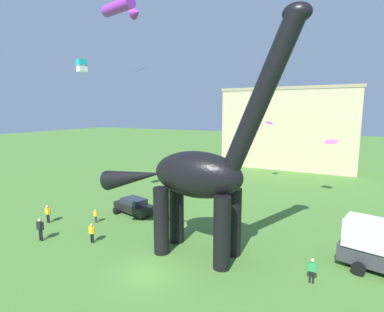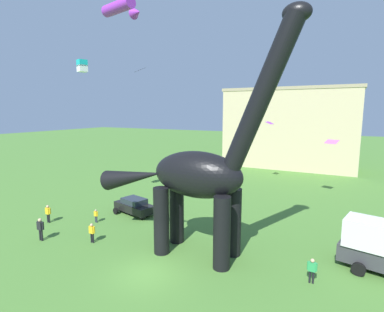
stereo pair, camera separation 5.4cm
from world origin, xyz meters
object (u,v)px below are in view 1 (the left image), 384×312
at_px(kite_near_low, 331,142).
at_px(kite_high_left, 269,123).
at_px(dinosaur_sculpture, 196,174).
at_px(kite_far_left, 122,8).
at_px(person_vendor_side, 48,212).
at_px(kite_mid_right, 82,66).
at_px(person_watching_child, 92,231).
at_px(kite_trailing, 140,70).
at_px(person_strolling_adult, 312,268).
at_px(person_near_flyer, 96,215).
at_px(person_photographer, 40,227).
at_px(parked_sedan_left, 134,206).

relative_size(kite_near_low, kite_high_left, 1.18).
relative_size(dinosaur_sculpture, kite_far_left, 5.23).
distance_m(person_vendor_side, kite_mid_right, 13.78).
bearing_deg(kite_far_left, kite_near_low, 54.86).
bearing_deg(kite_far_left, person_watching_child, -138.25).
bearing_deg(kite_trailing, dinosaur_sculpture, -39.64).
relative_size(person_strolling_adult, kite_trailing, 0.89).
height_order(person_vendor_side, kite_trailing, kite_trailing).
relative_size(kite_trailing, kite_high_left, 1.28).
bearing_deg(person_watching_child, dinosaur_sculpture, -127.26).
relative_size(dinosaur_sculpture, person_near_flyer, 13.04).
xyz_separation_m(person_near_flyer, kite_far_left, (4.88, -1.32, 16.14)).
xyz_separation_m(dinosaur_sculpture, kite_near_low, (7.30, 18.05, 0.89)).
relative_size(kite_far_left, kite_high_left, 2.28).
bearing_deg(person_vendor_side, person_strolling_adult, -86.52).
xyz_separation_m(person_vendor_side, kite_high_left, (13.81, 22.98, 7.28)).
bearing_deg(kite_trailing, person_near_flyer, -79.84).
xyz_separation_m(person_strolling_adult, kite_mid_right, (-21.38, 3.60, 13.12)).
xyz_separation_m(person_strolling_adult, kite_high_left, (-7.95, 22.16, 7.35)).
xyz_separation_m(person_near_flyer, person_vendor_side, (-3.72, -1.99, 0.25)).
height_order(person_vendor_side, person_watching_child, person_vendor_side).
relative_size(person_photographer, person_vendor_side, 1.10).
bearing_deg(kite_far_left, kite_high_left, 76.84).
height_order(parked_sedan_left, person_vendor_side, person_vendor_side).
distance_m(dinosaur_sculpture, person_photographer, 12.85).
bearing_deg(kite_mid_right, dinosaur_sculpture, -13.98).
bearing_deg(parked_sedan_left, kite_high_left, 78.13).
xyz_separation_m(dinosaur_sculpture, kite_far_left, (-5.62, -0.29, 11.24)).
xyz_separation_m(person_near_flyer, person_strolling_adult, (18.04, -1.18, 0.18)).
relative_size(person_vendor_side, kite_far_left, 0.54).
xyz_separation_m(dinosaur_sculpture, kite_mid_right, (-13.83, 3.44, 8.40)).
bearing_deg(kite_mid_right, kite_high_left, 54.12).
relative_size(parked_sedan_left, person_strolling_adult, 3.02).
distance_m(person_strolling_adult, person_photographer, 19.31).
height_order(kite_mid_right, kite_far_left, kite_far_left).
height_order(person_watching_child, kite_trailing, kite_trailing).
bearing_deg(person_strolling_adult, kite_far_left, 140.26).
bearing_deg(parked_sedan_left, kite_trailing, 133.53).
height_order(person_strolling_adult, person_watching_child, person_watching_child).
distance_m(person_photographer, person_watching_child, 4.06).
bearing_deg(person_watching_child, person_vendor_side, 26.99).
relative_size(parked_sedan_left, person_photographer, 2.54).
relative_size(person_near_flyer, kite_high_left, 0.92).
height_order(person_near_flyer, kite_far_left, kite_far_left).
distance_m(dinosaur_sculpture, kite_far_left, 12.56).
relative_size(person_photographer, kite_far_left, 0.60).
xyz_separation_m(kite_trailing, kite_high_left, (11.71, 11.98, -6.06)).
height_order(person_watching_child, kite_far_left, kite_far_left).
bearing_deg(person_watching_child, kite_high_left, -69.60).
relative_size(person_near_flyer, person_strolling_adult, 0.80).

